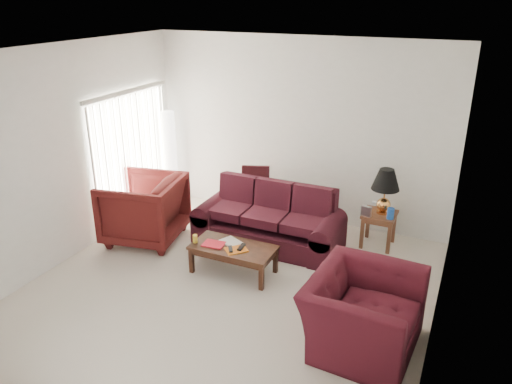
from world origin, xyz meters
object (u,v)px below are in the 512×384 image
floor_lamp (170,157)px  armchair_right (363,313)px  armchair_left (144,209)px  sofa (268,217)px  end_table (378,229)px  coffee_table (233,259)px

floor_lamp → armchair_right: bearing=-32.0°
armchair_left → sofa: bearing=98.6°
floor_lamp → end_table: bearing=-2.8°
floor_lamp → armchair_left: size_ratio=1.51×
armchair_left → coffee_table: armchair_left is taller
floor_lamp → armchair_right: (4.13, -2.58, -0.44)m
armchair_left → coffee_table: size_ratio=0.98×
armchair_left → coffee_table: (1.70, -0.32, -0.31)m
end_table → coffee_table: bearing=-135.2°
sofa → armchair_left: armchair_left is taller
sofa → armchair_left: 1.91m
sofa → armchair_right: bearing=-37.5°
sofa → end_table: (1.53, 0.67, -0.19)m
floor_lamp → coffee_table: floor_lamp is taller
sofa → armchair_right: sofa is taller
armchair_left → armchair_right: (3.65, -1.10, -0.10)m
sofa → floor_lamp: (-2.29, 0.85, 0.40)m
end_table → armchair_right: (0.32, -2.39, 0.14)m
armchair_left → floor_lamp: bearing=-172.6°
sofa → armchair_right: (1.84, -1.73, -0.04)m
end_table → floor_lamp: (-3.81, 0.18, 0.58)m
end_table → armchair_left: armchair_left is taller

